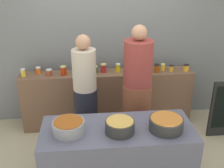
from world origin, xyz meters
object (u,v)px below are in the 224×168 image
cooking_pot_left (69,127)px  preserve_jar_6 (118,68)px  cooking_pot_center (120,126)px  preserve_jar_0 (23,73)px  preserve_jar_4 (95,69)px  preserve_jar_8 (149,69)px  cooking_pot_right (166,124)px  preserve_jar_9 (157,68)px  preserve_jar_5 (104,68)px  preserve_jar_7 (137,66)px  preserve_jar_2 (49,72)px  cook_in_cap (137,96)px  preserve_jar_1 (38,70)px  preserve_jar_3 (64,71)px  cook_with_tongs (85,99)px  preserve_jar_11 (171,68)px  preserve_jar_10 (163,67)px  preserve_jar_12 (186,68)px

cooking_pot_left → preserve_jar_6: bearing=64.3°
cooking_pot_center → preserve_jar_6: bearing=84.1°
preserve_jar_0 → preserve_jar_4: bearing=3.3°
preserve_jar_8 → cooking_pot_right: preserve_jar_8 is taller
preserve_jar_9 → cooking_pot_center: size_ratio=0.42×
preserve_jar_5 → preserve_jar_8: (0.71, -0.04, -0.02)m
preserve_jar_4 → preserve_jar_6: bearing=-1.7°
preserve_jar_7 → preserve_jar_2: bearing=-175.4°
preserve_jar_2 → preserve_jar_5: preserve_jar_5 is taller
preserve_jar_5 → cook_in_cap: cook_in_cap is taller
preserve_jar_0 → preserve_jar_7: preserve_jar_7 is taller
preserve_jar_0 → preserve_jar_1: 0.23m
preserve_jar_3 → cooking_pot_right: (1.19, -1.44, -0.12)m
preserve_jar_2 → cooking_pot_center: bearing=-58.0°
preserve_jar_4 → preserve_jar_9: (0.96, -0.09, 0.01)m
preserve_jar_0 → cook_with_tongs: size_ratio=0.07×
preserve_jar_11 → cooking_pot_right: size_ratio=0.26×
cooking_pot_right → preserve_jar_5: bearing=111.2°
preserve_jar_4 → preserve_jar_9: 0.96m
preserve_jar_10 → cook_with_tongs: (-1.23, -0.56, -0.22)m
preserve_jar_7 → cooking_pot_left: (-1.01, -1.51, -0.12)m
preserve_jar_12 → cooking_pot_left: size_ratio=0.32×
preserve_jar_0 → cooking_pot_left: bearing=-62.3°
preserve_jar_8 → cook_with_tongs: (-1.00, -0.53, -0.21)m
preserve_jar_1 → preserve_jar_11: bearing=-2.9°
preserve_jar_2 → cook_with_tongs: (0.53, -0.52, -0.21)m
preserve_jar_9 → preserve_jar_10: (0.11, 0.07, -0.01)m
preserve_jar_2 → preserve_jar_3: (0.22, 0.00, 0.02)m
preserve_jar_5 → preserve_jar_6: bearing=-1.2°
preserve_jar_3 → preserve_jar_11: size_ratio=1.44×
preserve_jar_8 → preserve_jar_4: bearing=176.9°
preserve_jar_7 → preserve_jar_10: preserve_jar_7 is taller
preserve_jar_3 → preserve_jar_6: bearing=3.3°
preserve_jar_9 → cooking_pot_right: (-0.24, -1.41, -0.11)m
preserve_jar_0 → preserve_jar_9: size_ratio=0.91×
preserve_jar_4 → preserve_jar_5: bearing=-2.5°
preserve_jar_3 → preserve_jar_8: preserve_jar_3 is taller
preserve_jar_12 → cooking_pot_left: 2.25m
cooking_pot_center → preserve_jar_9: bearing=61.9°
preserve_jar_8 → cook_in_cap: (-0.30, -0.63, -0.16)m
preserve_jar_0 → preserve_jar_5: 1.21m
preserve_jar_10 → preserve_jar_11: bearing=-18.5°
preserve_jar_9 → cooking_pot_left: 1.89m
preserve_jar_1 → preserve_jar_8: 1.71m
preserve_jar_7 → cook_in_cap: bearing=-99.9°
preserve_jar_3 → preserve_jar_6: 0.84m
cook_with_tongs → cook_in_cap: bearing=-7.8°
preserve_jar_5 → cook_in_cap: bearing=-58.6°
preserve_jar_10 → cooking_pot_center: (-0.87, -1.48, -0.10)m
preserve_jar_11 → cook_with_tongs: 1.46m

